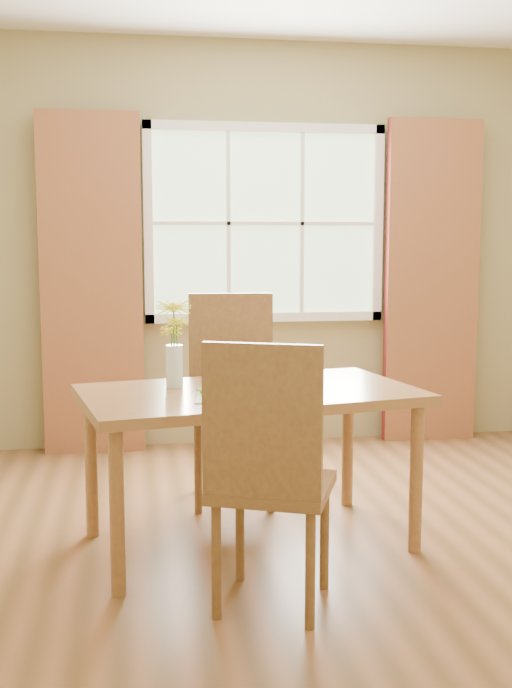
{
  "coord_description": "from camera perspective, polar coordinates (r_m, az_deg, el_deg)",
  "views": [
    {
      "loc": [
        -0.89,
        -3.52,
        1.39
      ],
      "look_at": [
        -0.36,
        -0.04,
        0.94
      ],
      "focal_mm": 42.0,
      "sensor_mm": 36.0,
      "label": 1
    }
  ],
  "objects": [
    {
      "name": "room",
      "position": [
        3.63,
        5.49,
        6.71
      ],
      "size": [
        4.24,
        3.84,
        2.74
      ],
      "color": "brown",
      "rests_on": "ground"
    },
    {
      "name": "window",
      "position": [
        5.46,
        0.65,
        8.53
      ],
      "size": [
        1.62,
        0.06,
        1.32
      ],
      "color": "#A7CC9A",
      "rests_on": "room"
    },
    {
      "name": "curtain_left",
      "position": [
        5.31,
        -11.56,
        4.1
      ],
      "size": [
        0.65,
        0.08,
        2.2
      ],
      "primitive_type": "cube",
      "color": "maroon",
      "rests_on": "room"
    },
    {
      "name": "curtain_right",
      "position": [
        5.68,
        12.35,
        4.28
      ],
      "size": [
        0.65,
        0.08,
        2.2
      ],
      "primitive_type": "cube",
      "color": "maroon",
      "rests_on": "room"
    },
    {
      "name": "dining_table",
      "position": [
        3.64,
        -0.47,
        -4.41
      ],
      "size": [
        1.61,
        1.1,
        0.72
      ],
      "rotation": [
        0.0,
        0.0,
        0.19
      ],
      "color": "#936038",
      "rests_on": "room"
    },
    {
      "name": "chair_near",
      "position": [
        2.98,
        0.85,
        -8.67
      ],
      "size": [
        0.56,
        0.56,
        1.04
      ],
      "rotation": [
        0.0,
        0.0,
        -0.38
      ],
      "color": "brown",
      "rests_on": "room"
    },
    {
      "name": "chair_far",
      "position": [
        4.34,
        -1.73,
        -3.04
      ],
      "size": [
        0.49,
        0.49,
        1.1
      ],
      "rotation": [
        0.0,
        0.0,
        -0.08
      ],
      "color": "brown",
      "rests_on": "room"
    },
    {
      "name": "placemat",
      "position": [
        3.47,
        -0.49,
        -3.69
      ],
      "size": [
        0.49,
        0.39,
        0.01
      ],
      "primitive_type": "cube",
      "rotation": [
        0.0,
        0.0,
        -0.14
      ],
      "color": "silver",
      "rests_on": "dining_table"
    },
    {
      "name": "plate",
      "position": [
        3.51,
        -1.74,
        -3.43
      ],
      "size": [
        0.31,
        0.31,
        0.01
      ],
      "primitive_type": "cube",
      "rotation": [
        0.0,
        0.0,
        0.61
      ],
      "color": "#7AE138",
      "rests_on": "placemat"
    },
    {
      "name": "croissant_sandwich",
      "position": [
        3.44,
        -1.16,
        -2.61
      ],
      "size": [
        0.19,
        0.16,
        0.11
      ],
      "rotation": [
        0.0,
        0.0,
        0.47
      ],
      "color": "#D58848",
      "rests_on": "plate"
    },
    {
      "name": "water_glass",
      "position": [
        3.58,
        3.5,
        -2.43
      ],
      "size": [
        0.08,
        0.08,
        0.13
      ],
      "color": "silver",
      "rests_on": "dining_table"
    },
    {
      "name": "flower_vase",
      "position": [
        3.67,
        -5.83,
        0.64
      ],
      "size": [
        0.16,
        0.16,
        0.4
      ],
      "color": "silver",
      "rests_on": "dining_table"
    }
  ]
}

